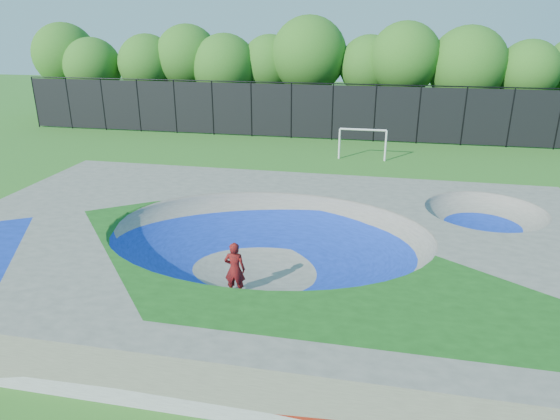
% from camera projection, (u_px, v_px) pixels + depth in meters
% --- Properties ---
extents(ground, '(120.00, 120.00, 0.00)m').
position_uv_depth(ground, '(268.00, 270.00, 17.17)').
color(ground, '#27651C').
rests_on(ground, ground).
extents(skate_deck, '(22.00, 14.00, 1.50)m').
position_uv_depth(skate_deck, '(268.00, 250.00, 16.91)').
color(skate_deck, gray).
rests_on(skate_deck, ground).
extents(skater, '(0.67, 0.46, 1.79)m').
position_uv_depth(skater, '(235.00, 269.00, 15.30)').
color(skater, red).
rests_on(skater, ground).
extents(skateboard, '(0.80, 0.30, 0.05)m').
position_uv_depth(skateboard, '(236.00, 294.00, 15.60)').
color(skateboard, black).
rests_on(skateboard, ground).
extents(soccer_goal, '(2.95, 0.12, 1.94)m').
position_uv_depth(soccer_goal, '(363.00, 138.00, 30.63)').
color(soccer_goal, silver).
rests_on(soccer_goal, ground).
extents(fence, '(48.09, 0.09, 4.04)m').
position_uv_depth(fence, '(332.00, 111.00, 35.71)').
color(fence, black).
rests_on(fence, ground).
extents(treeline, '(53.71, 6.69, 8.64)m').
position_uv_depth(treeline, '(309.00, 63.00, 39.27)').
color(treeline, '#432D21').
rests_on(treeline, ground).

